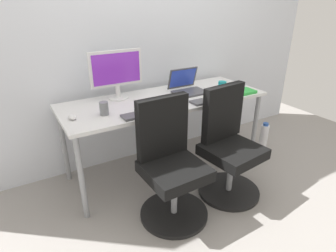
% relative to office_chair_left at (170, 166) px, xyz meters
% --- Properties ---
extents(ground_plane, '(5.28, 5.28, 0.00)m').
position_rel_office_chair_left_xyz_m(ground_plane, '(0.28, 0.57, -0.42)').
color(ground_plane, gray).
extents(back_wall, '(4.40, 0.04, 2.60)m').
position_rel_office_chair_left_xyz_m(back_wall, '(0.28, 1.00, 0.88)').
color(back_wall, silver).
rests_on(back_wall, ground).
extents(desk, '(1.89, 0.70, 0.75)m').
position_rel_office_chair_left_xyz_m(desk, '(0.28, 0.57, 0.27)').
color(desk, silver).
rests_on(desk, ground).
extents(office_chair_left, '(0.54, 0.54, 0.94)m').
position_rel_office_chair_left_xyz_m(office_chair_left, '(0.00, 0.00, 0.00)').
color(office_chair_left, black).
rests_on(office_chair_left, ground).
extents(office_chair_right, '(0.54, 0.54, 0.94)m').
position_rel_office_chair_left_xyz_m(office_chair_right, '(0.58, -0.00, 0.00)').
color(office_chair_right, black).
rests_on(office_chair_right, ground).
extents(water_bottle_on_floor, '(0.09, 0.09, 0.31)m').
position_rel_office_chair_left_xyz_m(water_bottle_on_floor, '(1.47, 0.37, -0.28)').
color(water_bottle_on_floor, white).
rests_on(water_bottle_on_floor, ground).
extents(desktop_monitor, '(0.48, 0.18, 0.43)m').
position_rel_office_chair_left_xyz_m(desktop_monitor, '(-0.09, 0.78, 0.58)').
color(desktop_monitor, silver).
rests_on(desktop_monitor, desk).
extents(open_laptop, '(0.31, 0.28, 0.22)m').
position_rel_office_chair_left_xyz_m(open_laptop, '(0.56, 0.63, 0.38)').
color(open_laptop, '#4C4C51').
rests_on(open_laptop, desk).
extents(keyboard_by_monitor, '(0.34, 0.12, 0.02)m').
position_rel_office_chair_left_xyz_m(keyboard_by_monitor, '(-0.07, 0.30, 0.34)').
color(keyboard_by_monitor, '#515156').
rests_on(keyboard_by_monitor, desk).
extents(keyboard_by_laptop, '(0.34, 0.12, 0.02)m').
position_rel_office_chair_left_xyz_m(keyboard_by_laptop, '(0.57, 0.30, 0.34)').
color(keyboard_by_laptop, '#515156').
rests_on(keyboard_by_laptop, desk).
extents(mouse_by_monitor, '(0.06, 0.10, 0.03)m').
position_rel_office_chair_left_xyz_m(mouse_by_monitor, '(-0.57, 0.50, 0.34)').
color(mouse_by_monitor, silver).
rests_on(mouse_by_monitor, desk).
extents(mouse_by_laptop, '(0.06, 0.10, 0.03)m').
position_rel_office_chair_left_xyz_m(mouse_by_laptop, '(0.11, 0.43, 0.34)').
color(mouse_by_laptop, silver).
rests_on(mouse_by_laptop, desk).
extents(coffee_mug, '(0.08, 0.08, 0.09)m').
position_rel_office_chair_left_xyz_m(coffee_mug, '(0.88, 0.48, 0.37)').
color(coffee_mug, teal).
rests_on(coffee_mug, desk).
extents(pen_cup, '(0.07, 0.07, 0.10)m').
position_rel_office_chair_left_xyz_m(pen_cup, '(-0.33, 0.46, 0.38)').
color(pen_cup, slate).
rests_on(pen_cup, desk).
extents(notebook, '(0.21, 0.15, 0.03)m').
position_rel_office_chair_left_xyz_m(notebook, '(1.02, 0.32, 0.34)').
color(notebook, green).
rests_on(notebook, desk).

